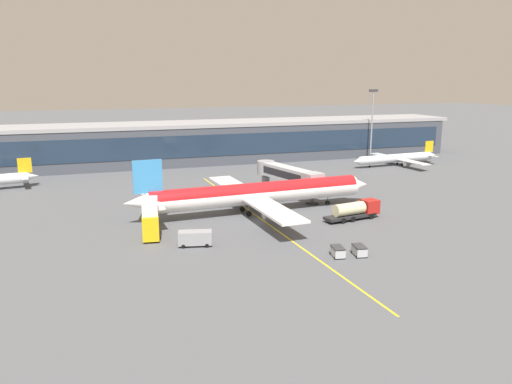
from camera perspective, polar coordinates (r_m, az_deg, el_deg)
name	(u,v)px	position (r m, az deg, el deg)	size (l,w,h in m)	color
ground_plane	(258,223)	(87.02, 0.28, -3.57)	(700.00, 700.00, 0.00)	#515459
apron_lead_in_line	(261,219)	(89.23, 0.63, -3.15)	(0.30, 80.00, 0.01)	yellow
terminal_building	(202,142)	(150.62, -6.21, 5.72)	(162.24, 18.06, 12.03)	#424751
main_airliner	(257,193)	(92.58, 0.06, -0.16)	(48.72, 38.91, 11.26)	white
jet_bridge	(286,174)	(106.61, 3.47, 2.11)	(8.11, 20.51, 6.45)	#B2B7BC
fuel_tanker	(356,210)	(90.53, 11.36, -2.03)	(11.06, 4.14, 3.25)	#232326
crew_van	(196,237)	(75.55, -6.92, -5.21)	(5.34, 3.15, 2.30)	gray
catering_lift	(150,219)	(80.12, -12.02, -3.04)	(3.33, 7.06, 6.30)	yellow
baggage_cart_0	(338,251)	(71.65, 9.36, -6.75)	(2.00, 2.87, 1.48)	#B2B7BC
baggage_cart_1	(359,250)	(72.69, 11.77, -6.57)	(2.00, 2.87, 1.48)	#B2B7BC
commuter_jet_far	(396,158)	(149.68, 15.81, 3.77)	(29.40, 23.58, 6.56)	silver
apron_light_mast_0	(372,118)	(157.94, 13.19, 8.22)	(2.80, 0.50, 21.49)	gray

